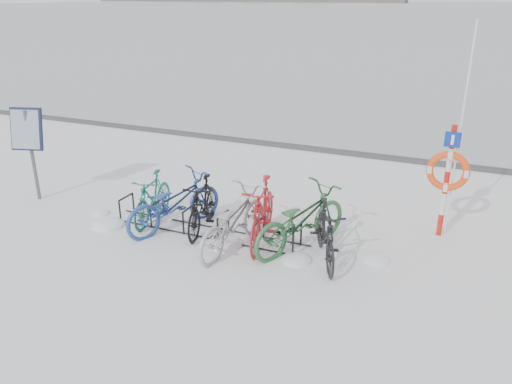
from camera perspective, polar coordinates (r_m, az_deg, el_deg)
The scene contains 14 objects.
ground at distance 9.50m, azimuth -5.69°, elevation -4.64°, with size 900.00×900.00×0.00m, color white.
ice_sheet at distance 162.53m, azimuth 22.84°, elevation 18.67°, with size 400.00×298.00×0.02m, color #9FACB4.
quay_edge at distance 14.57m, azimuth 5.42°, elevation 5.07°, with size 400.00×0.25×0.10m, color #3F3F42.
bike_rack at distance 9.43m, azimuth -5.74°, elevation -3.66°, with size 4.00×0.48×0.46m.
info_board at distance 11.54m, azimuth -24.65°, elevation 5.97°, with size 0.72×0.44×2.03m.
lifebuoy_station at distance 9.45m, azimuth 21.11°, elevation 2.25°, with size 0.74×0.22×3.83m.
bike_0 at distance 10.04m, azimuth -11.77°, elevation -0.45°, with size 0.46×1.63×0.98m, color #186961.
bike_1 at distance 9.58m, azimuth -9.34°, elevation -1.00°, with size 0.73×2.11×1.10m, color #294899.
bike_2 at distance 9.46m, azimuth -6.11°, elevation -1.32°, with size 0.49×1.73×1.04m, color black.
bike_3 at distance 8.73m, azimuth -2.68°, elevation -3.10°, with size 0.72×2.07×1.08m, color #A6A7AD.
bike_4 at distance 8.94m, azimuth 0.73°, elevation -2.16°, with size 0.55×1.95×1.17m, color #B21F26.
bike_5 at distance 8.74m, azimuth 5.15°, elevation -2.94°, with size 0.76×2.17×1.14m, color #2C6639.
bike_6 at distance 8.41m, azimuth 7.96°, elevation -4.51°, with size 0.49×1.72×1.03m, color black.
snow_drifts at distance 9.29m, azimuth -4.31°, elevation -5.25°, with size 5.99×1.52×0.23m.
Camera 1 is at (4.18, -7.43, 4.20)m, focal length 35.00 mm.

